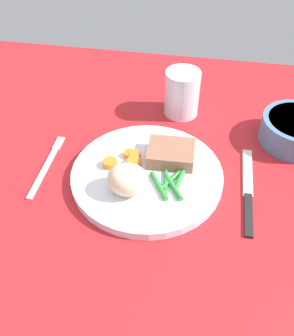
# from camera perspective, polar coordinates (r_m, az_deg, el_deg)

# --- Properties ---
(dining_table) EXTENTS (1.20, 0.90, 0.02)m
(dining_table) POSITION_cam_1_polar(r_m,az_deg,el_deg) (0.69, 1.73, -1.55)
(dining_table) COLOR red
(dining_table) RESTS_ON ground
(dinner_plate) EXTENTS (0.27, 0.27, 0.02)m
(dinner_plate) POSITION_cam_1_polar(r_m,az_deg,el_deg) (0.67, 0.00, -1.10)
(dinner_plate) COLOR white
(dinner_plate) RESTS_ON dining_table
(meat_portion) EXTENTS (0.09, 0.07, 0.03)m
(meat_portion) POSITION_cam_1_polar(r_m,az_deg,el_deg) (0.68, 3.61, 2.22)
(meat_portion) COLOR #936047
(meat_portion) RESTS_ON dinner_plate
(mashed_potatoes) EXTENTS (0.07, 0.06, 0.05)m
(mashed_potatoes) POSITION_cam_1_polar(r_m,az_deg,el_deg) (0.62, -2.99, -1.74)
(mashed_potatoes) COLOR beige
(mashed_potatoes) RESTS_ON dinner_plate
(carrot_slices) EXTENTS (0.07, 0.05, 0.01)m
(carrot_slices) POSITION_cam_1_polar(r_m,az_deg,el_deg) (0.68, -3.12, 1.28)
(carrot_slices) COLOR orange
(carrot_slices) RESTS_ON dinner_plate
(green_beans) EXTENTS (0.06, 0.09, 0.01)m
(green_beans) POSITION_cam_1_polar(r_m,az_deg,el_deg) (0.64, 3.57, -2.12)
(green_beans) COLOR #2D8C38
(green_beans) RESTS_ON dinner_plate
(fork) EXTENTS (0.01, 0.17, 0.00)m
(fork) POSITION_cam_1_polar(r_m,az_deg,el_deg) (0.72, -14.90, 0.30)
(fork) COLOR silver
(fork) RESTS_ON dining_table
(knife) EXTENTS (0.02, 0.20, 0.01)m
(knife) POSITION_cam_1_polar(r_m,az_deg,el_deg) (0.68, 14.96, -3.45)
(knife) COLOR black
(knife) RESTS_ON dining_table
(water_glass) EXTENTS (0.07, 0.07, 0.10)m
(water_glass) POSITION_cam_1_polar(r_m,az_deg,el_deg) (0.81, 5.26, 10.74)
(water_glass) COLOR silver
(water_glass) RESTS_ON dining_table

